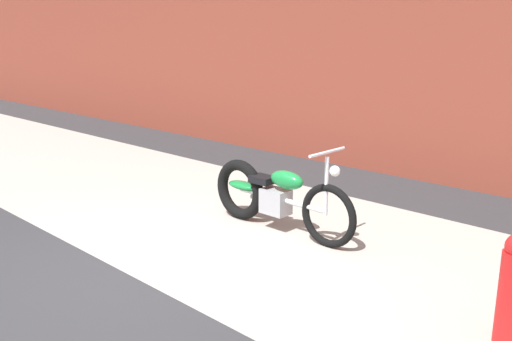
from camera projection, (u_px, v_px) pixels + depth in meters
ground_plane at (142, 281)px, 4.84m from camera, size 80.00×80.00×0.00m
sidewalk_slab at (271, 231)px, 6.07m from camera, size 36.00×3.50×0.01m
motorcycle_green at (271, 195)px, 6.08m from camera, size 2.01×0.58×1.03m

